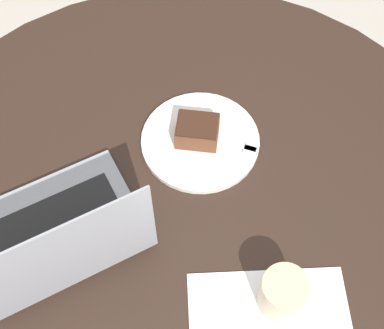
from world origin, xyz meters
The scene contains 7 objects.
ground_plane centered at (0.00, 0.00, 0.00)m, with size 12.00×12.00×0.00m, color #B7AD9E.
dining_table centered at (0.00, 0.00, 0.62)m, with size 1.31×1.31×0.74m.
plate centered at (-0.10, -0.13, 0.75)m, with size 0.25×0.25×0.01m.
cake_slice centered at (-0.10, -0.13, 0.78)m, with size 0.11×0.11×0.05m.
fork centered at (-0.15, -0.09, 0.75)m, with size 0.13×0.14×0.00m.
coffee_glass centered at (-0.07, 0.25, 0.79)m, with size 0.08×0.08×0.09m.
laptop centered at (0.24, -0.03, 0.78)m, with size 0.33×0.25×0.24m.
Camera 1 is at (0.20, 0.43, 1.70)m, focal length 50.00 mm.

